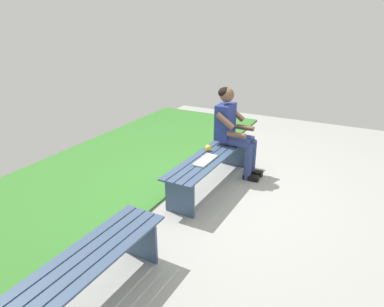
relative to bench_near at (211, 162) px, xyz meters
The scene contains 7 objects.
ground_plane 1.59m from the bench_near, 40.24° to the left, with size 10.00×7.00×0.04m, color #9E9E99.
grass_strip 1.98m from the bench_near, 52.71° to the right, with size 9.00×2.38×0.03m, color #387A2D.
bench_near is the anchor object (origin of this frame).
bench_far 2.36m from the bench_near, ahead, with size 1.68×0.47×0.46m.
person_seated 0.64m from the bench_near, 169.16° to the left, with size 0.50×0.69×1.27m.
apple 0.21m from the bench_near, 142.56° to the right, with size 0.09×0.09×0.09m, color gold.
book_open 0.25m from the bench_near, ahead, with size 0.42×0.17×0.02m.
Camera 1 is at (3.75, 1.66, 2.15)m, focal length 31.39 mm.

